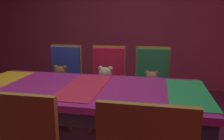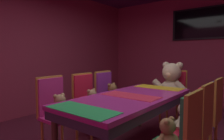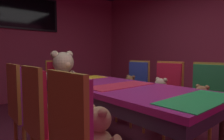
% 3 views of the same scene
% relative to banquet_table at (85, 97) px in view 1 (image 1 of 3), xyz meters
% --- Properties ---
extents(wall_right, '(0.12, 6.40, 2.80)m').
position_rel_banquet_table_xyz_m(wall_right, '(2.60, 0.00, 0.75)').
color(wall_right, '#99334C').
rests_on(wall_right, ground_plane).
extents(banquet_table, '(0.90, 2.02, 0.75)m').
position_rel_banquet_table_xyz_m(banquet_table, '(0.00, 0.00, 0.00)').
color(banquet_table, '#B22D8C').
rests_on(banquet_table, ground_plane).
extents(chair_right_0, '(0.42, 0.41, 0.98)m').
position_rel_banquet_table_xyz_m(chair_right_0, '(0.88, -0.54, -0.05)').
color(chair_right_0, '#268C4C').
rests_on(chair_right_0, ground_plane).
extents(teddy_right_0, '(0.23, 0.29, 0.28)m').
position_rel_banquet_table_xyz_m(teddy_right_0, '(0.74, -0.54, -0.07)').
color(teddy_right_0, '#9E7247').
rests_on(teddy_right_0, chair_right_0).
extents(chair_right_1, '(0.42, 0.41, 0.98)m').
position_rel_banquet_table_xyz_m(chair_right_1, '(0.86, -0.01, -0.05)').
color(chair_right_1, red).
rests_on(chair_right_1, ground_plane).
extents(teddy_right_1, '(0.26, 0.33, 0.31)m').
position_rel_banquet_table_xyz_m(teddy_right_1, '(0.71, -0.01, -0.06)').
color(teddy_right_1, beige).
rests_on(teddy_right_1, chair_right_1).
extents(chair_right_2, '(0.42, 0.41, 0.98)m').
position_rel_banquet_table_xyz_m(chair_right_2, '(0.85, 0.55, -0.05)').
color(chair_right_2, '#2D47B2').
rests_on(chair_right_2, ground_plane).
extents(teddy_right_2, '(0.25, 0.32, 0.30)m').
position_rel_banquet_table_xyz_m(teddy_right_2, '(0.71, 0.55, -0.06)').
color(teddy_right_2, brown).
rests_on(teddy_right_2, chair_right_2).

